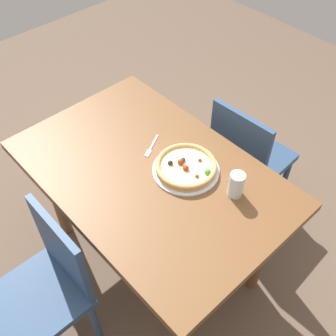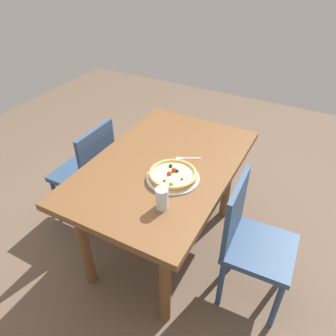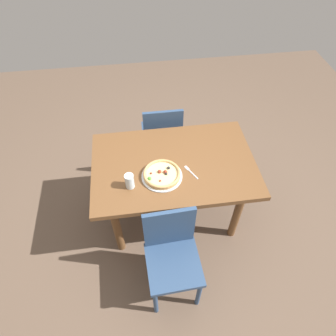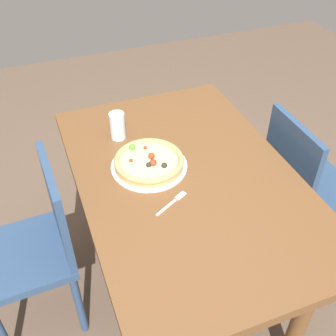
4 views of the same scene
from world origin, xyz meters
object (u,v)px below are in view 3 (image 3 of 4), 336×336
(chair_near, at_px, (172,254))
(drinking_glass, at_px, (130,181))
(fork, at_px, (190,171))
(chair_far, at_px, (162,135))
(plate, at_px, (162,176))
(pizza, at_px, (162,174))
(dining_table, at_px, (174,171))

(chair_near, relative_size, drinking_glass, 6.94)
(fork, relative_size, drinking_glass, 1.19)
(chair_far, relative_size, drinking_glass, 6.94)
(plate, bearing_deg, drinking_glass, -165.80)
(pizza, xyz_separation_m, fork, (0.23, 0.02, -0.03))
(chair_near, distance_m, drinking_glass, 0.63)
(fork, xyz_separation_m, drinking_glass, (-0.48, -0.08, 0.06))
(chair_near, bearing_deg, plate, -91.74)
(dining_table, distance_m, chair_near, 0.69)
(chair_far, distance_m, drinking_glass, 0.98)
(plate, height_order, pizza, pizza)
(pizza, bearing_deg, drinking_glass, -165.79)
(chair_near, xyz_separation_m, fork, (0.23, 0.55, 0.29))
(dining_table, bearing_deg, plate, -131.81)
(dining_table, height_order, plate, plate)
(chair_far, height_order, drinking_glass, drinking_glass)
(chair_near, bearing_deg, pizza, -91.70)
(plate, distance_m, pizza, 0.03)
(chair_far, xyz_separation_m, pizza, (-0.09, -0.78, 0.31))
(dining_table, relative_size, drinking_glass, 10.46)
(fork, bearing_deg, chair_near, 129.45)
(plate, distance_m, fork, 0.23)
(dining_table, bearing_deg, chair_far, 91.82)
(dining_table, distance_m, chair_far, 0.68)
(chair_far, height_order, fork, chair_far)
(chair_far, distance_m, plate, 0.84)
(fork, bearing_deg, dining_table, 19.37)
(dining_table, bearing_deg, pizza, -131.89)
(plate, xyz_separation_m, fork, (0.23, 0.02, -0.00))
(plate, height_order, drinking_glass, drinking_glass)
(fork, distance_m, drinking_glass, 0.50)
(dining_table, distance_m, plate, 0.20)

